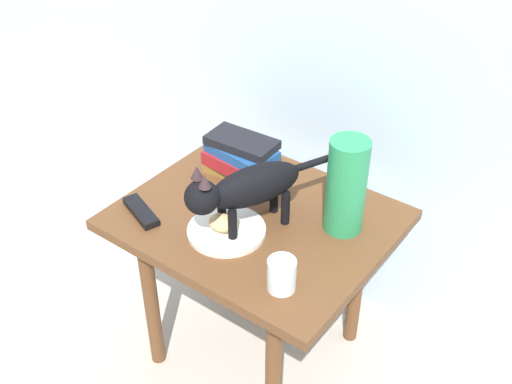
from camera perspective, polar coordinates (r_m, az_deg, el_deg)
name	(u,v)px	position (r m, az deg, el deg)	size (l,w,h in m)	color
ground_plane	(256,347)	(2.11, 0.00, -13.90)	(6.00, 6.00, 0.00)	#B2A899
side_table	(256,238)	(1.78, 0.00, -4.16)	(0.72, 0.60, 0.55)	brown
plate	(227,230)	(1.67, -2.69, -3.52)	(0.21, 0.21, 0.01)	silver
bread_roll	(223,222)	(1.65, -2.99, -2.78)	(0.08, 0.06, 0.05)	#E0BC7A
cat	(245,188)	(1.61, -0.98, 0.33)	(0.23, 0.45, 0.23)	black
book_stack	(240,157)	(1.86, -1.43, 3.23)	(0.22, 0.14, 0.12)	olive
green_vase	(346,186)	(1.63, 8.22, 0.53)	(0.11, 0.11, 0.27)	#288C51
candle_jar	(282,276)	(1.49, 2.35, -7.66)	(0.07, 0.07, 0.08)	silver
tv_remote	(141,211)	(1.76, -10.43, -1.75)	(0.15, 0.04, 0.02)	black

